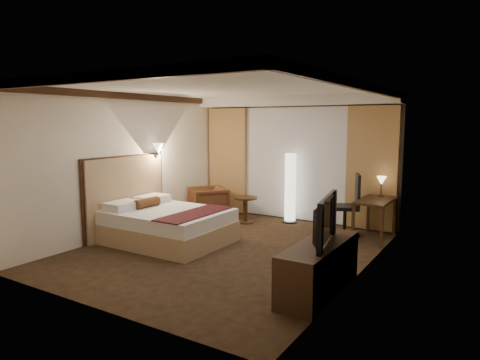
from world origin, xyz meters
The scene contains 21 objects.
floor centered at (0.00, 0.00, 0.00)m, with size 4.50×5.50×0.01m, color black.
ceiling centered at (0.00, 0.00, 2.70)m, with size 4.50×5.50×0.01m, color white.
back_wall centered at (0.00, 2.75, 1.35)m, with size 4.50×0.02×2.70m, color beige.
left_wall centered at (-2.25, 0.00, 1.35)m, with size 0.02×5.50×2.70m, color beige.
right_wall centered at (2.25, 0.00, 1.35)m, with size 0.02×5.50×2.70m, color beige.
crown_molding centered at (0.00, 0.00, 2.64)m, with size 4.50×5.50×0.12m, color black, non-canonical shape.
soffit centered at (0.00, 2.50, 2.60)m, with size 4.50×0.50×0.20m, color white.
curtain_sheer centered at (0.00, 2.67, 1.25)m, with size 2.48×0.04×2.45m, color silver.
curtain_left_drape centered at (-1.70, 2.61, 1.25)m, with size 1.00×0.14×2.45m, color tan.
curtain_right_drape centered at (1.70, 2.61, 1.25)m, with size 1.00×0.14×2.45m, color tan.
wall_sconce centered at (-2.09, 0.62, 1.62)m, with size 0.24×0.24×0.24m, color white, non-canonical shape.
bed centered at (-1.16, -0.18, 0.30)m, with size 2.05×1.60×0.60m, color white, non-canonical shape.
headboard centered at (-2.20, -0.18, 0.75)m, with size 0.12×1.90×1.50m, color tan, non-canonical shape.
armchair centered at (-1.64, 1.69, 0.40)m, with size 0.77×0.73×0.80m, color #522918.
side_table centered at (-0.76, 1.84, 0.28)m, with size 0.51×0.51×0.56m, color black, non-canonical shape.
floor_lamp centered at (0.05, 2.37, 0.75)m, with size 0.32×0.32×1.51m, color white, non-canonical shape.
desk centered at (1.95, 1.98, 0.38)m, with size 0.55×1.09×0.75m, color black, non-canonical shape.
desk_lamp centered at (1.95, 2.38, 0.92)m, with size 0.18×0.18×0.34m, color #FFD899, non-canonical shape.
office_chair centered at (1.40, 1.93, 0.60)m, with size 0.58×0.58×1.19m, color black, non-canonical shape.
dresser centered at (2.00, -0.92, 0.32)m, with size 0.50×1.65×0.64m, color black, non-canonical shape.
television centered at (1.97, -0.92, 0.97)m, with size 1.13×0.65×0.15m, color black.
Camera 1 is at (3.89, -5.90, 2.16)m, focal length 32.00 mm.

